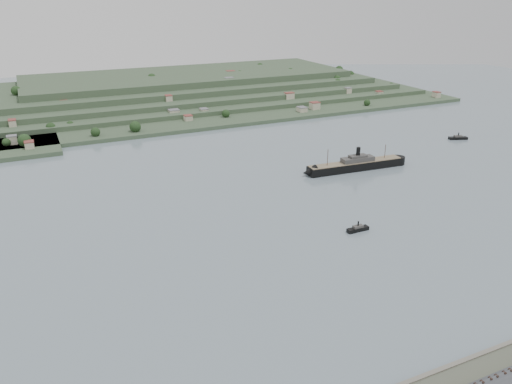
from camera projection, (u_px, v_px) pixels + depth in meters
name	position (u px, v px, depth m)	size (l,w,h in m)	color
ground	(294.00, 218.00, 326.41)	(1400.00, 1400.00, 0.00)	slate
far_peninsula	(170.00, 93.00, 663.32)	(760.00, 309.00, 30.00)	#2F452E
steamship	(353.00, 165.00, 412.02)	(96.26, 17.35, 23.08)	black
tugboat	(358.00, 229.00, 308.76)	(14.63, 3.95, 6.58)	black
ferry_east	(458.00, 138.00, 498.02)	(19.05, 11.35, 6.91)	black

